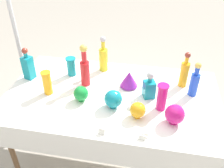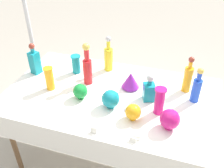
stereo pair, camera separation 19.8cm
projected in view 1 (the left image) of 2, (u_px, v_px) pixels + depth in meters
name	position (u px, v px, depth m)	size (l,w,h in m)	color
ground_plane	(112.00, 155.00, 2.48)	(40.00, 40.00, 0.00)	#A0998C
display_table	(111.00, 101.00, 2.05)	(1.74, 1.01, 0.76)	white
tall_bottle_0	(103.00, 57.00, 2.28)	(0.08, 0.08, 0.34)	yellow
tall_bottle_1	(184.00, 73.00, 2.07)	(0.07, 0.07, 0.32)	orange
tall_bottle_2	(195.00, 82.00, 1.97)	(0.07, 0.07, 0.30)	blue
tall_bottle_3	(85.00, 69.00, 2.07)	(0.08, 0.08, 0.38)	red
square_decanter_0	(28.00, 66.00, 2.17)	(0.10, 0.10, 0.30)	teal
square_decanter_1	(149.00, 87.00, 1.96)	(0.11, 0.11, 0.23)	teal
slender_vase_0	(47.00, 82.00, 1.99)	(0.08, 0.08, 0.20)	orange
slender_vase_1	(71.00, 66.00, 2.23)	(0.09, 0.09, 0.17)	teal
slender_vase_2	(162.00, 97.00, 1.83)	(0.09, 0.09, 0.21)	#C61972
fluted_vase_0	(129.00, 79.00, 2.09)	(0.15, 0.15, 0.15)	purple
round_bowl_0	(175.00, 114.00, 1.72)	(0.14, 0.14, 0.15)	#C61972
round_bowl_1	(113.00, 99.00, 1.87)	(0.14, 0.14, 0.14)	teal
round_bowl_2	(81.00, 94.00, 1.94)	(0.12, 0.12, 0.13)	#198C38
round_bowl_3	(138.00, 110.00, 1.78)	(0.11, 0.11, 0.12)	orange
price_tag_left	(102.00, 132.00, 1.66)	(0.05, 0.01, 0.04)	white
price_tag_center	(145.00, 135.00, 1.64)	(0.05, 0.01, 0.03)	white
price_tag_right	(142.00, 138.00, 1.63)	(0.05, 0.01, 0.03)	white
cardboard_box_behind_left	(125.00, 84.00, 3.28)	(0.49, 0.32, 0.34)	tan
canopy_pole	(13.00, 22.00, 2.60)	(0.18, 0.18, 2.61)	silver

